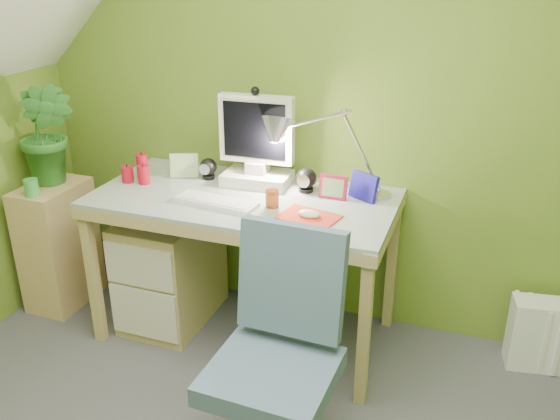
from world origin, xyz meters
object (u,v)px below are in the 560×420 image
(desk, at_px, (246,267))
(side_ledge, at_px, (59,245))
(task_chair, at_px, (271,373))
(radiator, at_px, (548,335))
(potted_plant, at_px, (48,133))
(monitor, at_px, (257,132))
(desk_lamp, at_px, (345,132))

(desk, bearing_deg, side_ledge, -176.77)
(desk, height_order, task_chair, task_chair)
(task_chair, distance_m, radiator, 1.51)
(side_ledge, height_order, potted_plant, potted_plant)
(task_chair, height_order, radiator, task_chair)
(monitor, distance_m, task_chair, 1.26)
(desk, relative_size, monitor, 2.70)
(potted_plant, bearing_deg, desk_lamp, 7.23)
(desk_lamp, height_order, side_ledge, desk_lamp)
(desk_lamp, height_order, potted_plant, desk_lamp)
(potted_plant, bearing_deg, radiator, 5.45)
(side_ledge, xyz_separation_m, task_chair, (1.58, -0.76, 0.10))
(desk, distance_m, side_ledge, 1.13)
(side_ledge, relative_size, radiator, 1.98)
(radiator, bearing_deg, monitor, 172.68)
(monitor, bearing_deg, side_ledge, -170.62)
(desk, xyz_separation_m, desk_lamp, (0.45, 0.18, 0.71))
(radiator, bearing_deg, potted_plant, 176.22)
(desk, distance_m, desk_lamp, 0.86)
(desk, height_order, radiator, desk)
(radiator, bearing_deg, side_ledge, 177.30)
(desk, bearing_deg, potted_plant, -179.31)
(monitor, xyz_separation_m, task_chair, (0.46, -1.01, -0.60))
(potted_plant, bearing_deg, monitor, 10.07)
(desk, height_order, potted_plant, potted_plant)
(monitor, relative_size, radiator, 1.50)
(monitor, relative_size, potted_plant, 0.97)
(monitor, relative_size, task_chair, 0.59)
(desk_lamp, bearing_deg, desk, -155.35)
(desk_lamp, height_order, radiator, desk_lamp)
(task_chair, xyz_separation_m, radiator, (1.04, 1.06, -0.28))
(desk_lamp, distance_m, potted_plant, 1.59)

